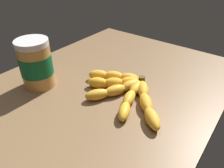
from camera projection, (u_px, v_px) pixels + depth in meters
The scene contains 3 objects.
ground_plane at pixel (97, 95), 66.98cm from camera, with size 99.65×68.04×3.15cm, color brown.
banana_bunch at pixel (124, 89), 64.13cm from camera, with size 20.95×32.37×3.47cm.
peanut_butter_jar at pixel (36, 64), 65.01cm from camera, with size 9.94×9.94×15.50cm.
Camera 1 is at (-39.87, -36.61, 38.35)cm, focal length 33.86 mm.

